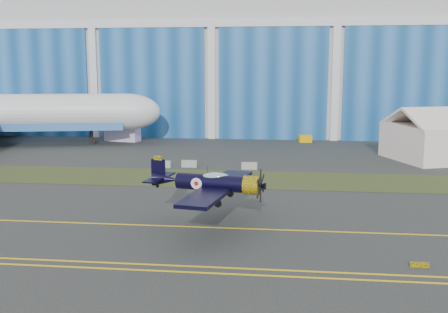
# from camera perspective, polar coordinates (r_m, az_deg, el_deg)

# --- Properties ---
(ground) EXTENTS (260.00, 260.00, 0.00)m
(ground) POSITION_cam_1_polar(r_m,az_deg,el_deg) (48.88, -9.30, -5.62)
(ground) COLOR #323533
(ground) RESTS_ON ground
(grass_median) EXTENTS (260.00, 10.00, 0.02)m
(grass_median) POSITION_cam_1_polar(r_m,az_deg,el_deg) (62.09, -5.79, -2.27)
(grass_median) COLOR #475128
(grass_median) RESTS_ON ground
(hangar) EXTENTS (220.00, 45.70, 30.00)m
(hangar) POSITION_cam_1_polar(r_m,az_deg,el_deg) (117.89, 0.18, 10.64)
(hangar) COLOR silver
(hangar) RESTS_ON ground
(taxiway_centreline) EXTENTS (200.00, 0.20, 0.02)m
(taxiway_centreline) POSITION_cam_1_polar(r_m,az_deg,el_deg) (44.28, -11.06, -7.26)
(taxiway_centreline) COLOR yellow
(taxiway_centreline) RESTS_ON ground
(edge_line_near) EXTENTS (80.00, 0.20, 0.02)m
(edge_line_near) POSITION_cam_1_polar(r_m,az_deg,el_deg) (35.84, -15.72, -11.52)
(edge_line_near) COLOR yellow
(edge_line_near) RESTS_ON ground
(edge_line_far) EXTENTS (80.00, 0.20, 0.02)m
(edge_line_far) POSITION_cam_1_polar(r_m,az_deg,el_deg) (36.70, -15.13, -10.98)
(edge_line_far) COLOR yellow
(edge_line_far) RESTS_ON ground
(guard_board_right) EXTENTS (1.20, 0.15, 0.35)m
(guard_board_right) POSITION_cam_1_polar(r_m,az_deg,el_deg) (36.70, 20.51, -11.00)
(guard_board_right) COLOR yellow
(guard_board_right) RESTS_ON ground
(warbird) EXTENTS (12.75, 14.54, 3.82)m
(warbird) POSITION_cam_1_polar(r_m,az_deg,el_deg) (41.56, -1.42, -2.86)
(warbird) COLOR black
(warbird) RESTS_ON ground
(shipping_container) EXTENTS (6.40, 3.53, 2.62)m
(shipping_container) POSITION_cam_1_polar(r_m,az_deg,el_deg) (94.63, -10.99, 2.46)
(shipping_container) COLOR silver
(shipping_container) RESTS_ON ground
(tug) EXTENTS (2.38, 1.74, 1.26)m
(tug) POSITION_cam_1_polar(r_m,az_deg,el_deg) (92.46, 8.83, 1.93)
(tug) COLOR #FAB700
(tug) RESTS_ON ground
(barrier_a) EXTENTS (2.02, 0.69, 0.90)m
(barrier_a) POSITION_cam_1_polar(r_m,az_deg,el_deg) (68.33, -6.62, -0.83)
(barrier_a) COLOR gray
(barrier_a) RESTS_ON ground
(barrier_b) EXTENTS (2.02, 0.65, 0.90)m
(barrier_b) POSITION_cam_1_polar(r_m,az_deg,el_deg) (68.28, -3.80, -0.80)
(barrier_b) COLOR #909D8E
(barrier_b) RESTS_ON ground
(barrier_c) EXTENTS (2.01, 0.64, 0.90)m
(barrier_c) POSITION_cam_1_polar(r_m,az_deg,el_deg) (66.75, 2.78, -1.03)
(barrier_c) COLOR #9B9D93
(barrier_c) RESTS_ON ground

